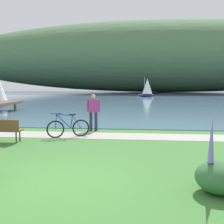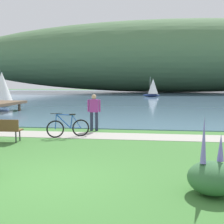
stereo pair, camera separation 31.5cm
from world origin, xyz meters
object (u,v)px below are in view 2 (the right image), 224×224
Objects in this scene: sailboat_toward_hillside at (153,87)px; sailboat_far_off at (2,89)px; person_at_shoreline at (94,110)px; bicycle_leaning_near_bench at (68,128)px.

sailboat_far_off is (-14.48, -21.38, 0.16)m from sailboat_toward_hillside.
person_at_shoreline is 0.48× the size of sailboat_far_off.
sailboat_far_off reaches higher than person_at_shoreline.
bicycle_leaning_near_bench is 17.91m from sailboat_far_off.
sailboat_toward_hillside is at bearing 83.91° from bicycle_leaning_near_bench.
sailboat_far_off is at bearing 132.15° from person_at_shoreline.
sailboat_toward_hillside is (3.05, 34.01, 0.58)m from person_at_shoreline.
sailboat_toward_hillside reaches higher than bicycle_leaning_near_bench.
person_at_shoreline is 17.06m from sailboat_far_off.
person_at_shoreline is at bearing 65.73° from bicycle_leaning_near_bench.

